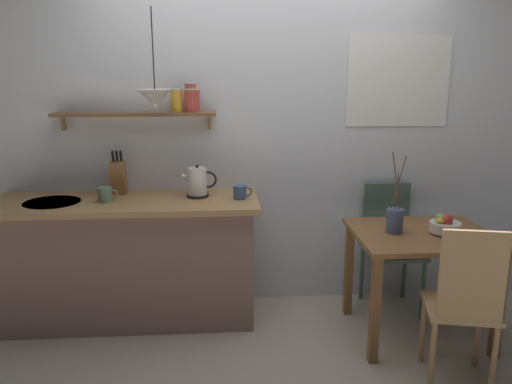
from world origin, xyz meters
TOP-DOWN VIEW (x-y plane):
  - ground_plane at (0.00, 0.00)m, footprint 14.00×14.00m
  - back_wall at (0.20, 0.65)m, footprint 6.80×0.11m
  - kitchen_counter at (-1.00, 0.32)m, footprint 1.83×0.63m
  - wall_shelf at (-0.75, 0.49)m, footprint 1.13×0.20m
  - dining_table at (0.97, -0.04)m, footprint 0.88×0.75m
  - dining_chair_near at (0.98, -0.66)m, footprint 0.46×0.46m
  - dining_chair_far at (0.92, 0.42)m, footprint 0.41×0.44m
  - fruit_bowl at (1.11, -0.08)m, footprint 0.20×0.20m
  - twig_vase at (0.79, -0.03)m, footprint 0.11×0.11m
  - electric_kettle at (-0.50, 0.35)m, footprint 0.24×0.15m
  - knife_block at (-1.06, 0.47)m, footprint 0.10×0.17m
  - coffee_mug_by_sink at (-1.12, 0.26)m, footprint 0.13×0.09m
  - coffee_mug_spare at (-0.21, 0.27)m, footprint 0.13×0.09m
  - pendant_lamp at (-0.76, 0.27)m, footprint 0.23×0.23m

SIDE VIEW (x-z plane):
  - ground_plane at x=0.00m, z-range 0.00..0.00m
  - kitchen_counter at x=-1.00m, z-range 0.01..0.90m
  - dining_chair_far at x=0.92m, z-range 0.05..0.98m
  - dining_chair_near at x=0.98m, z-range 0.05..1.02m
  - dining_table at x=0.97m, z-range 0.24..0.97m
  - fruit_bowl at x=1.11m, z-range 0.72..0.86m
  - twig_vase at x=0.79m, z-range 0.55..1.09m
  - coffee_mug_spare at x=-0.21m, z-range 0.90..0.99m
  - coffee_mug_by_sink at x=-1.12m, z-range 0.90..1.00m
  - electric_kettle at x=-0.50m, z-range 0.88..1.11m
  - knife_block at x=-1.06m, z-range 0.87..1.18m
  - back_wall at x=0.20m, z-range 0.00..2.70m
  - wall_shelf at x=-0.75m, z-range 1.34..1.68m
  - pendant_lamp at x=-0.76m, z-range 1.27..1.90m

